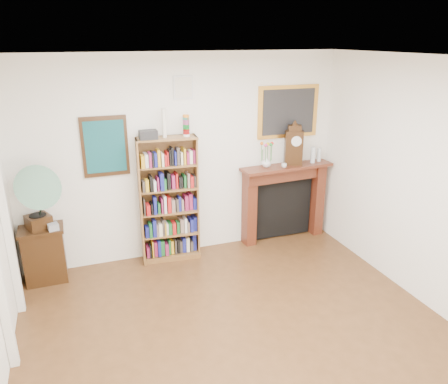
# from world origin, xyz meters

# --- Properties ---
(room) EXTENTS (4.51, 5.01, 2.81)m
(room) POSITION_xyz_m (0.00, 0.00, 1.40)
(room) COLOR #4B2F17
(room) RESTS_ON ground
(teal_poster) EXTENTS (0.58, 0.04, 0.78)m
(teal_poster) POSITION_xyz_m (-1.05, 2.48, 1.65)
(teal_poster) COLOR black
(teal_poster) RESTS_ON back_wall
(small_picture) EXTENTS (0.26, 0.04, 0.30)m
(small_picture) POSITION_xyz_m (0.00, 2.48, 2.35)
(small_picture) COLOR white
(small_picture) RESTS_ON back_wall
(gilt_painting) EXTENTS (0.95, 0.04, 0.75)m
(gilt_painting) POSITION_xyz_m (1.55, 2.48, 1.95)
(gilt_painting) COLOR gold
(gilt_painting) RESTS_ON back_wall
(bookshelf) EXTENTS (0.83, 0.36, 2.00)m
(bookshelf) POSITION_xyz_m (-0.28, 2.34, 0.97)
(bookshelf) COLOR brown
(bookshelf) RESTS_ON floor
(side_cabinet) EXTENTS (0.54, 0.39, 0.73)m
(side_cabinet) POSITION_xyz_m (-1.93, 2.29, 0.36)
(side_cabinet) COLOR black
(side_cabinet) RESTS_ON floor
(fireplace) EXTENTS (1.42, 0.41, 1.19)m
(fireplace) POSITION_xyz_m (1.50, 2.40, 0.70)
(fireplace) COLOR #4E1C12
(fireplace) RESTS_ON floor
(gramophone) EXTENTS (0.75, 0.82, 0.87)m
(gramophone) POSITION_xyz_m (-1.94, 2.16, 1.22)
(gramophone) COLOR black
(gramophone) RESTS_ON side_cabinet
(cd_stack) EXTENTS (0.14, 0.14, 0.08)m
(cd_stack) POSITION_xyz_m (-1.78, 2.18, 0.77)
(cd_stack) COLOR silver
(cd_stack) RESTS_ON side_cabinet
(mantel_clock) EXTENTS (0.28, 0.21, 0.59)m
(mantel_clock) POSITION_xyz_m (1.60, 2.35, 1.47)
(mantel_clock) COLOR black
(mantel_clock) RESTS_ON fireplace
(flower_vase) EXTENTS (0.15, 0.15, 0.14)m
(flower_vase) POSITION_xyz_m (1.18, 2.37, 1.26)
(flower_vase) COLOR white
(flower_vase) RESTS_ON fireplace
(teacup) EXTENTS (0.10, 0.10, 0.06)m
(teacup) POSITION_xyz_m (1.41, 2.26, 1.22)
(teacup) COLOR silver
(teacup) RESTS_ON fireplace
(bottle_left) EXTENTS (0.07, 0.07, 0.24)m
(bottle_left) POSITION_xyz_m (1.92, 2.34, 1.31)
(bottle_left) COLOR silver
(bottle_left) RESTS_ON fireplace
(bottle_right) EXTENTS (0.06, 0.06, 0.20)m
(bottle_right) POSITION_xyz_m (2.06, 2.38, 1.29)
(bottle_right) COLOR silver
(bottle_right) RESTS_ON fireplace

